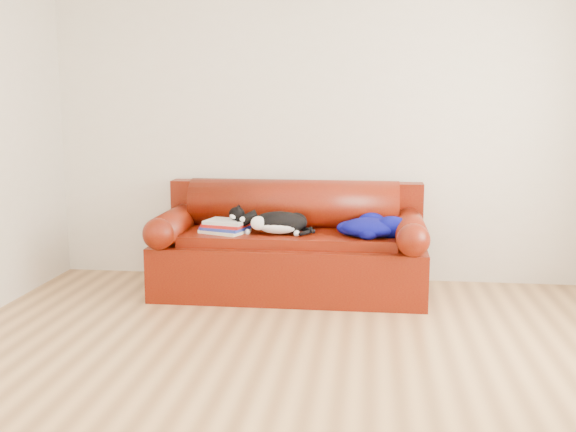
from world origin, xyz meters
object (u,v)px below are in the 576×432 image
object	(u,v)px
sofa_base	(290,263)
blanket	(372,226)
cat	(279,223)
book_stack	(226,226)

from	to	relation	value
sofa_base	blanket	bearing A→B (deg)	-9.51
cat	blanket	xyz separation A→B (m)	(0.71, 0.03, -0.01)
book_stack	sofa_base	bearing A→B (deg)	13.82
sofa_base	book_stack	bearing A→B (deg)	-166.18
book_stack	cat	size ratio (longest dim) A/B	0.65
cat	blanket	size ratio (longest dim) A/B	1.02
cat	blanket	bearing A→B (deg)	-11.77
cat	blanket	world-z (taller)	cat
book_stack	cat	xyz separation A→B (m)	(0.42, -0.01, 0.04)
book_stack	blanket	world-z (taller)	blanket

